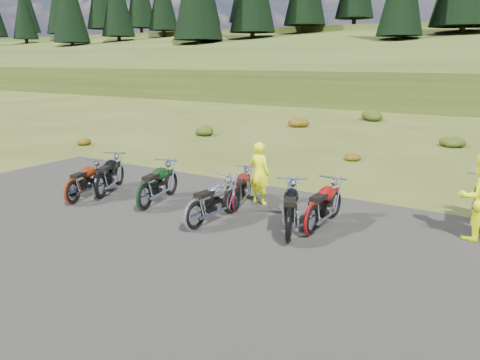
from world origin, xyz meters
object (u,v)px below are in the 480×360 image
Objects in this scene: motorcycle_0 at (102,200)px; motorcycle_7 at (477,235)px; person_middle at (260,174)px; motorcycle_3 at (195,231)px.

motorcycle_7 is (9.36, 2.54, 0.00)m from motorcycle_0.
motorcycle_7 is 1.31× the size of person_middle.
motorcycle_0 is at bearing 83.96° from motorcycle_3.
motorcycle_0 is at bearing 35.77° from person_middle.
person_middle is at bearing -1.46° from motorcycle_3.
motorcycle_0 reaches higher than motorcycle_3.
motorcycle_3 is at bearing 94.54° from person_middle.
motorcycle_7 is at bearing -100.63° from motorcycle_0.
motorcycle_0 is 0.97× the size of motorcycle_7.
motorcycle_3 is at bearing 114.84° from motorcycle_7.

